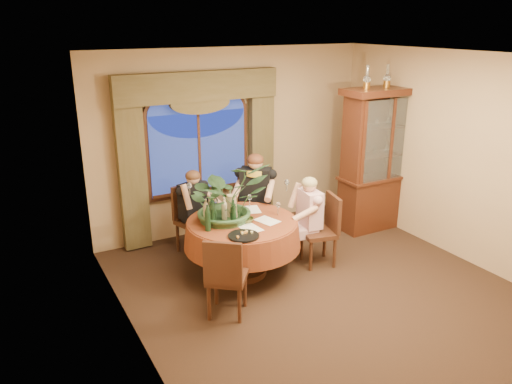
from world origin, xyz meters
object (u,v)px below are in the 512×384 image
oil_lamp_center (387,76)px  chair_back (194,220)px  olive_bowl (247,220)px  oil_lamp_left (367,77)px  china_cabinet (380,160)px  oil_lamp_right (407,75)px  wine_bottle_2 (208,218)px  chair_right (319,231)px  chair_back_right (250,212)px  wine_bottle_5 (224,210)px  chair_front_left (227,275)px  wine_bottle_3 (233,213)px  centerpiece_plant (226,170)px  wine_bottle_4 (212,214)px  wine_bottle_0 (212,208)px  person_back (193,211)px  person_pink (309,220)px  dining_table (242,247)px  wine_bottle_1 (206,212)px  stoneware_vase (231,207)px  person_scarf (256,199)px

oil_lamp_center → chair_back: (-2.93, 0.52, -1.91)m
olive_bowl → oil_lamp_left: bearing=12.3°
china_cabinet → chair_back: china_cabinet is taller
oil_lamp_right → wine_bottle_2: 3.86m
chair_right → chair_back_right: bearing=36.5°
oil_lamp_left → wine_bottle_5: 2.90m
chair_front_left → wine_bottle_5: bearing=103.6°
wine_bottle_3 → wine_bottle_5: same height
oil_lamp_center → chair_right: 2.58m
centerpiece_plant → wine_bottle_4: (-0.27, -0.17, -0.48)m
wine_bottle_0 → wine_bottle_2: (-0.18, -0.28, 0.00)m
chair_right → chair_front_left: bearing=120.9°
person_back → wine_bottle_2: bearing=60.8°
china_cabinet → person_pink: bearing=-162.9°
oil_lamp_right → wine_bottle_2: size_ratio=1.03×
chair_front_left → wine_bottle_3: size_ratio=2.91×
wine_bottle_0 → oil_lamp_center: bearing=4.3°
chair_front_left → olive_bowl: (0.61, 0.68, 0.30)m
oil_lamp_left → person_back: (-2.54, 0.53, -1.78)m
dining_table → wine_bottle_1: bearing=165.5°
person_back → wine_bottle_3: person_back is taller
dining_table → olive_bowl: 0.41m
chair_right → stoneware_vase: 1.25m
person_scarf → wine_bottle_2: bearing=75.9°
chair_right → person_pink: (-0.06, 0.14, 0.13)m
china_cabinet → chair_right: bearing=-158.0°
chair_front_left → wine_bottle_4: size_ratio=2.91×
chair_front_left → wine_bottle_3: (0.42, 0.68, 0.44)m
olive_bowl → centerpiece_plant: bearing=126.8°
stoneware_vase → wine_bottle_3: wine_bottle_3 is taller
wine_bottle_3 → wine_bottle_5: size_ratio=1.00×
stoneware_vase → wine_bottle_5: bearing=-147.2°
oil_lamp_right → wine_bottle_4: bearing=-173.0°
person_scarf → china_cabinet: bearing=-151.0°
chair_back_right → person_pink: 1.03m
chair_back_right → person_scarf: size_ratio=0.69×
person_back → wine_bottle_2: person_back is taller
chair_back_right → person_pink: person_pink is taller
chair_front_left → olive_bowl: bearing=85.8°
person_back → dining_table: bearing=90.0°
chair_back → china_cabinet: bearing=152.3°
centerpiece_plant → wine_bottle_4: bearing=-148.6°
oil_lamp_left → wine_bottle_3: bearing=-168.5°
oil_lamp_center → chair_right: oil_lamp_center is taller
dining_table → chair_right: 1.06m
chair_back → person_pink: person_pink is taller
chair_back_right → wine_bottle_5: size_ratio=2.91×
china_cabinet → centerpiece_plant: china_cabinet is taller
stoneware_vase → wine_bottle_0: bearing=169.7°
stoneware_vase → centerpiece_plant: 0.50m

